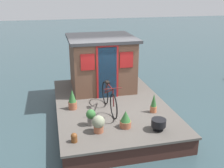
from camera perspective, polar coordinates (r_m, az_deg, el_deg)
ground_plane at (r=8.60m, az=-0.31°, el=-7.20°), size 60.00×60.00×0.00m
houseboat_deck at (r=8.49m, az=-0.31°, el=-5.64°), size 5.12×3.39×0.52m
houseboat_cabin at (r=9.40m, az=-2.30°, el=4.70°), size 2.19×2.30×1.86m
bicycle at (r=7.69m, az=-0.63°, el=-3.07°), size 1.75×0.50×0.87m
potted_plant_lavender at (r=6.98m, az=-4.59°, el=-7.02°), size 0.26×0.26×0.44m
potted_plant_mint at (r=6.87m, az=2.95°, el=-7.69°), size 0.30×0.30×0.46m
potted_plant_basil at (r=7.93m, az=-8.58°, el=-3.42°), size 0.25×0.25×0.62m
potted_plant_thyme at (r=7.74m, az=9.02°, el=-4.20°), size 0.19×0.19×0.57m
potted_plant_sage at (r=6.64m, az=-2.95°, el=-8.54°), size 0.33×0.33×0.45m
charcoal_grill at (r=6.85m, az=10.07°, el=-8.34°), size 0.38×0.38×0.30m
mooring_bollard at (r=6.36m, az=-8.21°, el=-11.40°), size 0.15×0.15×0.23m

